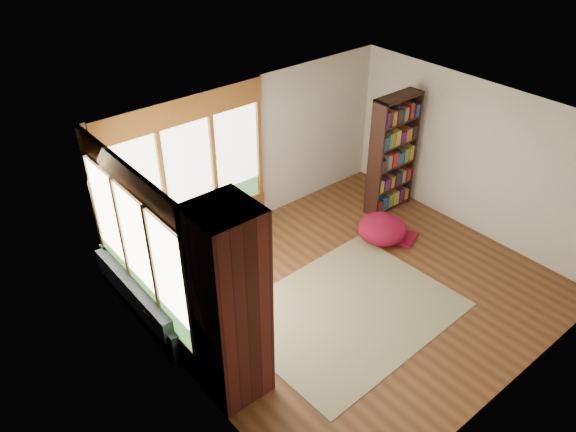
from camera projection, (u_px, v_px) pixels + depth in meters
floor at (353, 289)px, 8.45m from camera, size 5.50×5.50×0.00m
ceiling at (366, 131)px, 7.02m from camera, size 5.50×5.50×0.00m
wall_back at (251, 154)px, 9.34m from camera, size 5.50×0.04×2.60m
wall_front at (523, 314)px, 6.12m from camera, size 5.50×0.04×2.60m
wall_left at (186, 304)px, 6.27m from camera, size 0.04×5.00×2.60m
wall_right at (476, 159)px, 9.20m from camera, size 0.04×5.00×2.60m
windows_back at (189, 174)px, 8.66m from camera, size 2.82×0.10×1.90m
windows_left at (138, 250)px, 7.03m from camera, size 0.10×2.62×1.90m
roller_blind at (106, 195)px, 7.36m from camera, size 0.03×0.72×0.90m
brick_chimney at (230, 307)px, 6.23m from camera, size 0.70×0.70×2.60m
sectional_sofa at (180, 271)px, 8.33m from camera, size 2.20×2.20×0.80m
area_rug at (347, 311)px, 8.04m from camera, size 3.10×2.42×0.01m
bookshelf at (393, 154)px, 9.79m from camera, size 0.93×0.31×2.17m
pouf at (382, 228)px, 9.39m from camera, size 0.83×0.83×0.44m
dog_tan at (177, 240)px, 8.19m from camera, size 0.93×0.92×0.46m
dog_brindle at (177, 281)px, 7.46m from camera, size 0.61×0.82×0.41m
throw_pillows at (179, 240)px, 8.15m from camera, size 1.98×1.68×0.45m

